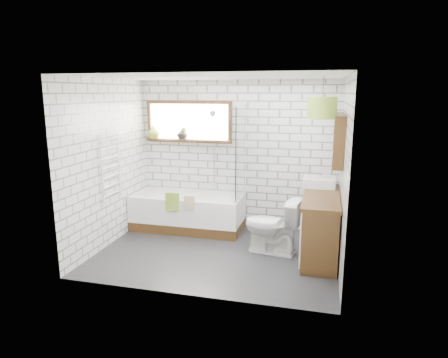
% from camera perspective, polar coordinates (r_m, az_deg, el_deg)
% --- Properties ---
extents(floor, '(3.40, 2.60, 0.01)m').
position_cam_1_polar(floor, '(5.95, -0.94, -10.47)').
color(floor, black).
rests_on(floor, ground).
extents(ceiling, '(3.40, 2.60, 0.01)m').
position_cam_1_polar(ceiling, '(5.49, -1.04, 14.46)').
color(ceiling, white).
rests_on(ceiling, ground).
extents(wall_back, '(3.40, 0.01, 2.50)m').
position_cam_1_polar(wall_back, '(6.83, 1.90, 3.48)').
color(wall_back, white).
rests_on(wall_back, ground).
extents(wall_front, '(3.40, 0.01, 2.50)m').
position_cam_1_polar(wall_front, '(4.37, -5.50, -1.65)').
color(wall_front, white).
rests_on(wall_front, ground).
extents(wall_left, '(0.01, 2.60, 2.50)m').
position_cam_1_polar(wall_left, '(6.25, -16.26, 2.15)').
color(wall_left, white).
rests_on(wall_left, ground).
extents(wall_right, '(0.01, 2.60, 2.50)m').
position_cam_1_polar(wall_right, '(5.40, 16.74, 0.58)').
color(wall_right, white).
rests_on(wall_right, ground).
extents(window, '(1.52, 0.16, 0.68)m').
position_cam_1_polar(window, '(6.96, -5.07, 8.16)').
color(window, '#311E0D').
rests_on(window, wall_back).
extents(towel_radiator, '(0.06, 0.52, 1.00)m').
position_cam_1_polar(towel_radiator, '(6.23, -15.88, 1.68)').
color(towel_radiator, white).
rests_on(towel_radiator, wall_left).
extents(mirror_cabinet, '(0.16, 1.20, 0.70)m').
position_cam_1_polar(mirror_cabinet, '(5.93, 15.95, 5.56)').
color(mirror_cabinet, '#311E0D').
rests_on(mirror_cabinet, wall_right).
extents(shower_riser, '(0.02, 0.02, 1.30)m').
position_cam_1_polar(shower_riser, '(6.87, -1.44, 4.37)').
color(shower_riser, silver).
rests_on(shower_riser, wall_back).
extents(bathtub, '(1.86, 0.82, 0.60)m').
position_cam_1_polar(bathtub, '(6.86, -5.15, -4.67)').
color(bathtub, white).
rests_on(bathtub, floor).
extents(shower_screen, '(0.02, 0.72, 1.50)m').
position_cam_1_polar(shower_screen, '(6.39, 2.41, 3.77)').
color(shower_screen, white).
rests_on(shower_screen, bathtub).
extents(towel_green, '(0.22, 0.06, 0.30)m').
position_cam_1_polar(towel_green, '(6.46, -7.40, -3.22)').
color(towel_green, olive).
rests_on(towel_green, bathtub).
extents(towel_beige, '(0.18, 0.04, 0.23)m').
position_cam_1_polar(towel_beige, '(6.36, -4.96, -3.41)').
color(towel_beige, tan).
rests_on(towel_beige, bathtub).
extents(vanity, '(0.50, 1.56, 0.89)m').
position_cam_1_polar(vanity, '(5.89, 13.66, -6.39)').
color(vanity, '#311E0D').
rests_on(vanity, floor).
extents(basin, '(0.47, 0.41, 0.14)m').
position_cam_1_polar(basin, '(6.24, 13.42, -0.43)').
color(basin, white).
rests_on(basin, vanity).
extents(tap, '(0.04, 0.04, 0.18)m').
position_cam_1_polar(tap, '(6.22, 14.92, 0.11)').
color(tap, silver).
rests_on(tap, vanity).
extents(toilet, '(0.59, 0.87, 0.82)m').
position_cam_1_polar(toilet, '(5.85, 6.88, -6.62)').
color(toilet, white).
rests_on(toilet, floor).
extents(vase_olive, '(0.27, 0.27, 0.23)m').
position_cam_1_polar(vase_olive, '(7.19, -10.04, 6.49)').
color(vase_olive, olive).
rests_on(vase_olive, window).
extents(vase_dark, '(0.19, 0.19, 0.19)m').
position_cam_1_polar(vase_dark, '(6.99, -6.00, 6.32)').
color(vase_dark, black).
rests_on(vase_dark, window).
extents(bottle, '(0.08, 0.08, 0.20)m').
position_cam_1_polar(bottle, '(6.98, -5.72, 6.33)').
color(bottle, olive).
rests_on(bottle, window).
extents(pendant, '(0.38, 0.38, 0.28)m').
position_cam_1_polar(pendant, '(5.38, 13.85, 9.84)').
color(pendant, olive).
rests_on(pendant, ceiling).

